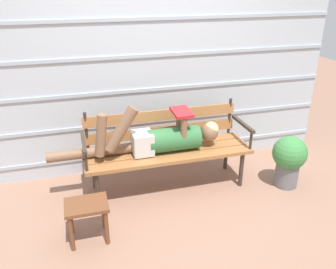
{
  "coord_description": "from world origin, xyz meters",
  "views": [
    {
      "loc": [
        -0.88,
        -2.95,
        2.05
      ],
      "look_at": [
        0.0,
        0.15,
        0.61
      ],
      "focal_mm": 37.62,
      "sensor_mm": 36.0,
      "label": 1
    }
  ],
  "objects_px": {
    "park_bench": "(166,144)",
    "potted_plant": "(289,158)",
    "reclining_person": "(159,138)",
    "footstool": "(87,212)"
  },
  "relations": [
    {
      "from": "reclining_person",
      "to": "footstool",
      "type": "relative_size",
      "value": 4.87
    },
    {
      "from": "reclining_person",
      "to": "footstool",
      "type": "distance_m",
      "value": 1.03
    },
    {
      "from": "park_bench",
      "to": "potted_plant",
      "type": "bearing_deg",
      "value": -17.59
    },
    {
      "from": "park_bench",
      "to": "reclining_person",
      "type": "height_order",
      "value": "reclining_person"
    },
    {
      "from": "park_bench",
      "to": "footstool",
      "type": "bearing_deg",
      "value": -142.3
    },
    {
      "from": "park_bench",
      "to": "reclining_person",
      "type": "relative_size",
      "value": 0.99
    },
    {
      "from": "footstool",
      "to": "park_bench",
      "type": "bearing_deg",
      "value": 37.7
    },
    {
      "from": "footstool",
      "to": "potted_plant",
      "type": "distance_m",
      "value": 2.11
    },
    {
      "from": "park_bench",
      "to": "potted_plant",
      "type": "relative_size",
      "value": 3.02
    },
    {
      "from": "reclining_person",
      "to": "potted_plant",
      "type": "relative_size",
      "value": 3.07
    }
  ]
}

